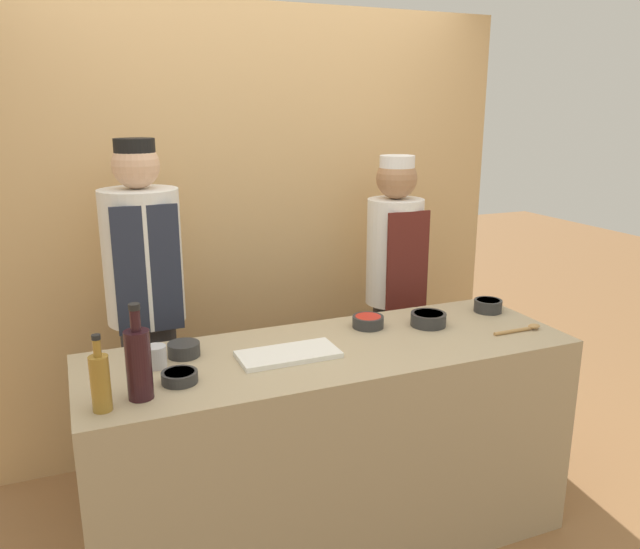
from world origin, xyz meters
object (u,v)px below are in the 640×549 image
object	(u,v)px
cup_steel	(156,357)
wooden_spoon	(523,329)
sauce_bowl_yellow	(184,349)
bottle_vinegar	(100,381)
chef_right	(393,290)
chef_left	(147,312)
sauce_bowl_red	(368,321)
sauce_bowl_orange	(488,305)
bottle_wine	(139,362)
cutting_board	(288,354)
sauce_bowl_white	(180,376)
sauce_bowl_green	(428,318)

from	to	relation	value
cup_steel	wooden_spoon	distance (m)	1.58
sauce_bowl_yellow	wooden_spoon	bearing A→B (deg)	-11.42
wooden_spoon	bottle_vinegar	bearing A→B (deg)	-177.74
chef_right	bottle_vinegar	bearing A→B (deg)	-150.73
cup_steel	chef_left	bearing A→B (deg)	85.70
sauce_bowl_red	cup_steel	distance (m)	0.95
sauce_bowl_orange	bottle_wine	distance (m)	1.71
sauce_bowl_red	bottle_wine	size ratio (longest dim) A/B	0.42
sauce_bowl_yellow	cutting_board	xyz separation A→B (m)	(0.38, -0.17, -0.02)
sauce_bowl_white	chef_right	world-z (taller)	chef_right
cutting_board	bottle_wine	distance (m)	0.62
sauce_bowl_orange	sauce_bowl_red	xyz separation A→B (m)	(-0.64, 0.02, -0.00)
sauce_bowl_orange	cutting_board	world-z (taller)	sauce_bowl_orange
bottle_wine	sauce_bowl_orange	bearing A→B (deg)	10.61
wooden_spoon	bottle_wine	bearing A→B (deg)	-179.09
sauce_bowl_red	bottle_wine	xyz separation A→B (m)	(-1.04, -0.34, 0.10)
bottle_vinegar	cutting_board	bearing A→B (deg)	15.22
sauce_bowl_white	bottle_vinegar	distance (m)	0.31
sauce_bowl_white	cup_steel	bearing A→B (deg)	108.70
bottle_vinegar	sauce_bowl_white	bearing A→B (deg)	23.61
sauce_bowl_orange	cup_steel	world-z (taller)	cup_steel
sauce_bowl_orange	bottle_vinegar	world-z (taller)	bottle_vinegar
chef_right	cutting_board	bearing A→B (deg)	-141.30
sauce_bowl_white	cutting_board	size ratio (longest dim) A/B	0.33
cutting_board	chef_right	xyz separation A→B (m)	(0.86, 0.69, -0.02)
chef_left	chef_right	bearing A→B (deg)	0.01
bottle_wine	wooden_spoon	bearing A→B (deg)	0.91
sauce_bowl_green	sauce_bowl_yellow	xyz separation A→B (m)	(-1.09, 0.06, -0.00)
sauce_bowl_green	sauce_bowl_white	world-z (taller)	sauce_bowl_green
sauce_bowl_green	chef_left	bearing A→B (deg)	153.46
sauce_bowl_white	sauce_bowl_red	bearing A→B (deg)	16.42
wooden_spoon	sauce_bowl_orange	bearing A→B (deg)	84.46
sauce_bowl_red	sauce_bowl_yellow	world-z (taller)	sauce_bowl_yellow
sauce_bowl_yellow	chef_right	bearing A→B (deg)	22.75
sauce_bowl_orange	bottle_wine	world-z (taller)	bottle_wine
sauce_bowl_yellow	bottle_vinegar	size ratio (longest dim) A/B	0.49
sauce_bowl_white	cup_steel	distance (m)	0.18
sauce_bowl_white	wooden_spoon	world-z (taller)	sauce_bowl_white
bottle_wine	chef_right	bearing A→B (deg)	30.10
sauce_bowl_red	chef_right	size ratio (longest dim) A/B	0.09
sauce_bowl_orange	bottle_vinegar	bearing A→B (deg)	-168.78
sauce_bowl_green	sauce_bowl_yellow	size ratio (longest dim) A/B	1.25
sauce_bowl_orange	chef_right	distance (m)	0.57
sauce_bowl_orange	sauce_bowl_red	size ratio (longest dim) A/B	0.95
sauce_bowl_orange	sauce_bowl_green	bearing A→B (deg)	-170.86
chef_left	sauce_bowl_white	bearing A→B (deg)	-88.98
sauce_bowl_green	sauce_bowl_yellow	world-z (taller)	sauce_bowl_green
bottle_wine	sauce_bowl_green	bearing A→B (deg)	11.03
cup_steel	sauce_bowl_yellow	bearing A→B (deg)	30.94
sauce_bowl_red	cup_steel	world-z (taller)	cup_steel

